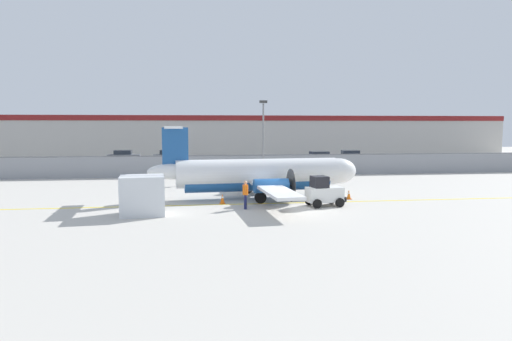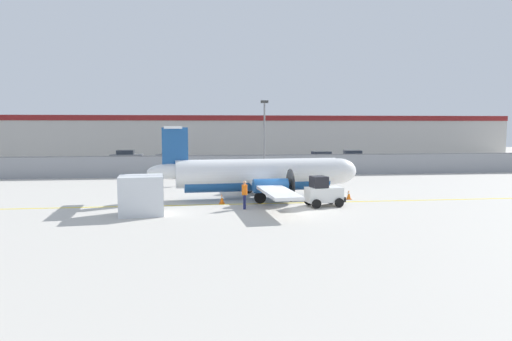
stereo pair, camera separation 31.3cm
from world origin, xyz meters
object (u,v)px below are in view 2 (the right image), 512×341
at_px(cargo_container, 141,195).
at_px(traffic_cone_near_right, 349,195).
at_px(ground_crew_worker, 245,193).
at_px(parked_car_0, 126,156).
at_px(parked_car_3, 272,162).
at_px(apron_light_pole, 264,133).
at_px(parked_car_1, 172,156).
at_px(commuter_airplane, 262,175).
at_px(traffic_cone_near_left, 222,199).
at_px(baggage_tug, 323,193).
at_px(parked_car_2, 220,163).
at_px(parked_car_4, 320,158).
at_px(parked_car_5, 353,156).

xyz_separation_m(cargo_container, traffic_cone_near_right, (13.23, 3.68, -0.79)).
distance_m(ground_crew_worker, parked_car_0, 37.41).
bearing_deg(parked_car_3, apron_light_pole, 82.43).
xyz_separation_m(parked_car_0, apron_light_pole, (15.68, -20.06, 3.41)).
bearing_deg(parked_car_1, commuter_airplane, -70.20).
relative_size(cargo_container, traffic_cone_near_left, 4.03).
xyz_separation_m(traffic_cone_near_left, parked_car_1, (-5.02, 32.78, 0.58)).
bearing_deg(baggage_tug, apron_light_pole, 87.10).
bearing_deg(apron_light_pole, commuter_airplane, -99.12).
bearing_deg(baggage_tug, parked_car_0, 107.44).
distance_m(cargo_container, parked_car_3, 26.66).
height_order(ground_crew_worker, traffic_cone_near_right, ground_crew_worker).
bearing_deg(traffic_cone_near_left, parked_car_1, 98.71).
distance_m(commuter_airplane, apron_light_pole, 11.72).
relative_size(ground_crew_worker, apron_light_pole, 0.23).
distance_m(traffic_cone_near_left, parked_car_3, 22.14).
height_order(traffic_cone_near_left, parked_car_3, parked_car_3).
relative_size(traffic_cone_near_right, parked_car_2, 0.15).
relative_size(commuter_airplane, traffic_cone_near_right, 25.11).
xyz_separation_m(parked_car_2, parked_car_4, (12.86, 5.73, 0.00)).
xyz_separation_m(cargo_container, parked_car_3, (11.31, 24.14, -0.21)).
bearing_deg(parked_car_5, parked_car_4, -151.70).
xyz_separation_m(baggage_tug, traffic_cone_near_left, (-6.16, 1.71, -0.54)).
bearing_deg(baggage_tug, traffic_cone_near_left, 155.75).
bearing_deg(ground_crew_worker, parked_car_2, 100.17).
bearing_deg(parked_car_1, apron_light_pole, -58.16).
distance_m(cargo_container, parked_car_4, 35.18).
distance_m(traffic_cone_near_right, parked_car_2, 22.00).
bearing_deg(traffic_cone_near_left, parked_car_5, 57.16).
distance_m(parked_car_0, parked_car_1, 6.06).
distance_m(parked_car_0, apron_light_pole, 25.69).
relative_size(traffic_cone_near_left, parked_car_1, 0.15).
bearing_deg(parked_car_5, ground_crew_worker, -113.36).
bearing_deg(cargo_container, traffic_cone_near_left, 27.85).
distance_m(ground_crew_worker, traffic_cone_near_right, 7.81).
bearing_deg(traffic_cone_near_right, parked_car_0, 120.98).
bearing_deg(parked_car_2, parked_car_5, 21.41).
xyz_separation_m(baggage_tug, cargo_container, (-10.80, -1.33, 0.24)).
xyz_separation_m(traffic_cone_near_left, parked_car_4, (13.72, 26.96, 0.58)).
distance_m(parked_car_1, parked_car_4, 19.62).
bearing_deg(commuter_airplane, traffic_cone_near_right, -17.55).
distance_m(ground_crew_worker, parked_car_5, 35.58).
distance_m(parked_car_1, parked_car_5, 24.04).
distance_m(parked_car_2, parked_car_5, 19.49).
distance_m(commuter_airplane, parked_car_3, 19.47).
bearing_deg(parked_car_2, apron_light_pole, -66.69).
bearing_deg(parked_car_5, traffic_cone_near_right, -103.61).
bearing_deg(parked_car_0, cargo_container, -80.60).
distance_m(traffic_cone_near_left, traffic_cone_near_right, 8.62).
distance_m(commuter_airplane, traffic_cone_near_right, 6.07).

